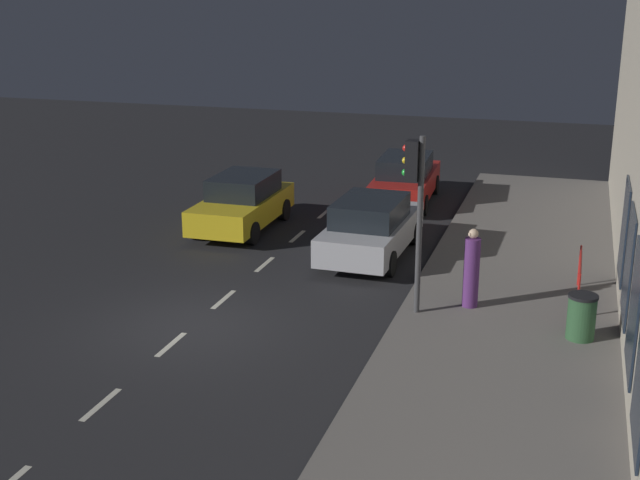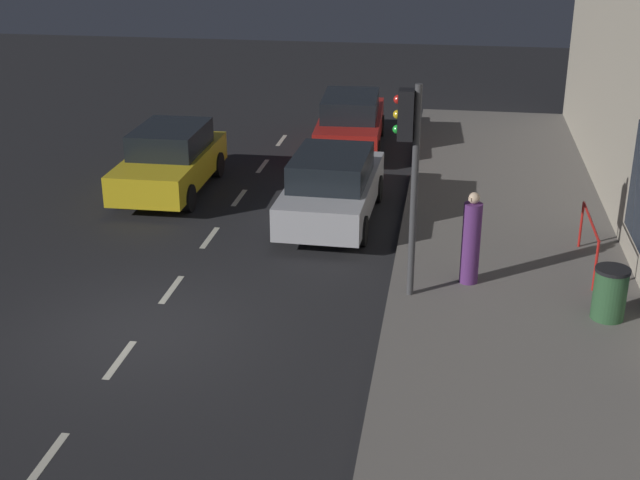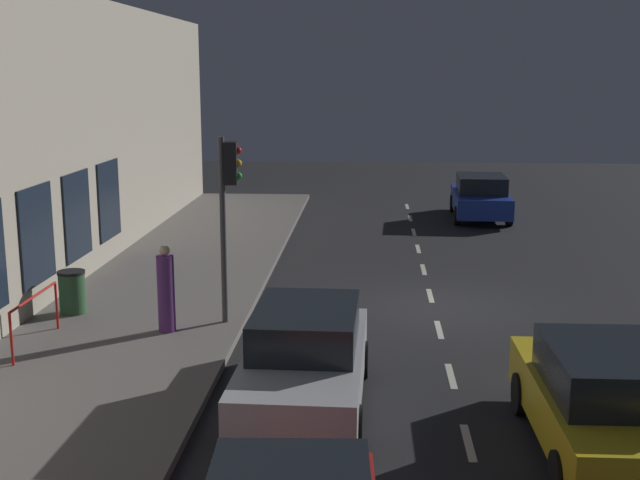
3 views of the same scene
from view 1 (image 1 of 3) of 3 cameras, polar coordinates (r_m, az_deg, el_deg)
ground_plane at (r=17.89m, az=-8.60°, el=-5.76°), size 60.00×60.00×0.00m
sidewalk at (r=16.30m, az=11.82°, el=-7.99°), size 4.50×32.00×0.15m
lane_centre_line at (r=17.07m, az=-10.05°, el=-6.97°), size 0.12×27.20×0.01m
traffic_light at (r=17.33m, az=6.44°, el=3.52°), size 0.47×0.32×3.79m
parked_car_0 at (r=27.43m, az=5.80°, el=4.12°), size 1.98×4.64×1.58m
parked_car_1 at (r=24.45m, az=-5.27°, el=2.54°), size 1.89×4.26×1.58m
parked_car_3 at (r=21.88m, az=3.48°, el=0.85°), size 1.98×4.50×1.58m
pedestrian_0 at (r=18.34m, az=10.21°, el=-2.05°), size 0.48×0.48×1.74m
trash_bin at (r=17.32m, az=17.28°, el=-4.98°), size 0.58×0.58×0.92m
red_railing at (r=19.24m, az=17.18°, el=-1.93°), size 0.05×2.13×0.97m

